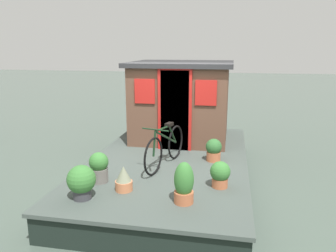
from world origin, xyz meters
name	(u,v)px	position (x,y,z in m)	size (l,w,h in m)	color
ground_plane	(170,181)	(0.00, 0.00, 0.00)	(60.00, 60.00, 0.00)	#47564C
houseboat_deck	(170,169)	(0.00, 0.00, 0.25)	(5.27, 3.02, 0.50)	#424C47
houseboat_cabin	(182,100)	(1.52, 0.00, 1.42)	(2.14, 2.35, 1.83)	brown
bicycle	(165,147)	(-0.48, 0.00, 0.87)	(1.59, 0.55, 0.80)	black
potted_plant_sage	(184,184)	(-1.89, -0.56, 0.78)	(0.28, 0.28, 0.61)	#B2603D
potted_plant_thyme	(124,179)	(-1.66, 0.41, 0.68)	(0.27, 0.27, 0.39)	#C6754C
potted_plant_fern	(99,167)	(-1.41, 0.91, 0.75)	(0.32, 0.32, 0.50)	slate
potted_plant_mint	(214,150)	(-0.02, -0.87, 0.72)	(0.31, 0.31, 0.44)	#B2603D
potted_plant_ivy	(220,174)	(-1.25, -1.04, 0.72)	(0.32, 0.32, 0.42)	#B2603D
potted_plant_rosemary	(81,181)	(-2.05, 0.92, 0.77)	(0.42, 0.42, 0.51)	#38383D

